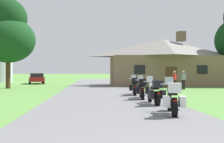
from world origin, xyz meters
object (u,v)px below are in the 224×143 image
object	(u,v)px
bystander_red_shirt_beside_signpost	(174,79)
motorcycle_green_nearest_to_camera	(173,99)
tree_left_near	(8,34)
motorcycle_orange_third_in_row	(142,89)
bystander_gray_shirt_near_lodge	(183,79)
parked_red_suv_far_left	(36,78)
motorcycle_white_second_in_row	(155,92)
motorcycle_red_farthest_in_row	(135,86)

from	to	relation	value
bystander_red_shirt_beside_signpost	motorcycle_green_nearest_to_camera	bearing A→B (deg)	23.27
bystander_red_shirt_beside_signpost	tree_left_near	xyz separation A→B (m)	(-14.86, 3.92, 4.26)
motorcycle_orange_third_in_row	bystander_gray_shirt_near_lodge	world-z (taller)	bystander_gray_shirt_near_lodge
tree_left_near	parked_red_suv_far_left	size ratio (longest dim) A/B	1.74
motorcycle_white_second_in_row	parked_red_suv_far_left	distance (m)	27.01
motorcycle_green_nearest_to_camera	motorcycle_white_second_in_row	bearing A→B (deg)	97.95
motorcycle_red_farthest_in_row	bystander_red_shirt_beside_signpost	xyz separation A→B (m)	(4.21, 5.17, 0.32)
motorcycle_orange_third_in_row	tree_left_near	size ratio (longest dim) A/B	0.24
motorcycle_white_second_in_row	motorcycle_orange_third_in_row	bearing A→B (deg)	91.15
motorcycle_green_nearest_to_camera	tree_left_near	size ratio (longest dim) A/B	0.24
parked_red_suv_far_left	tree_left_near	bearing A→B (deg)	-106.41
motorcycle_green_nearest_to_camera	motorcycle_red_farthest_in_row	bearing A→B (deg)	99.50
motorcycle_white_second_in_row	bystander_gray_shirt_near_lodge	xyz separation A→B (m)	(5.27, 11.65, 0.32)
motorcycle_white_second_in_row	parked_red_suv_far_left	xyz separation A→B (m)	(-10.12, 25.04, 0.17)
motorcycle_orange_third_in_row	bystander_red_shirt_beside_signpost	bearing A→B (deg)	67.65
motorcycle_orange_third_in_row	tree_left_near	bearing A→B (deg)	138.10
bystander_gray_shirt_near_lodge	bystander_red_shirt_beside_signpost	distance (m)	1.58
motorcycle_green_nearest_to_camera	bystander_gray_shirt_near_lodge	size ratio (longest dim) A/B	1.25
motorcycle_orange_third_in_row	motorcycle_green_nearest_to_camera	bearing A→B (deg)	-83.93
motorcycle_green_nearest_to_camera	motorcycle_orange_third_in_row	size ratio (longest dim) A/B	1.00
motorcycle_red_farthest_in_row	motorcycle_green_nearest_to_camera	bearing A→B (deg)	-84.61
tree_left_near	parked_red_suv_far_left	world-z (taller)	tree_left_near
motorcycle_orange_third_in_row	tree_left_near	distance (m)	16.51
motorcycle_red_farthest_in_row	bystander_gray_shirt_near_lodge	world-z (taller)	bystander_gray_shirt_near_lodge
bystander_gray_shirt_near_lodge	motorcycle_white_second_in_row	bearing A→B (deg)	-124.71
motorcycle_green_nearest_to_camera	motorcycle_white_second_in_row	world-z (taller)	same
motorcycle_white_second_in_row	motorcycle_orange_third_in_row	world-z (taller)	same
motorcycle_orange_third_in_row	tree_left_near	world-z (taller)	tree_left_near
motorcycle_white_second_in_row	parked_red_suv_far_left	world-z (taller)	parked_red_suv_far_left
motorcycle_orange_third_in_row	parked_red_suv_far_left	world-z (taller)	parked_red_suv_far_left
motorcycle_orange_third_in_row	motorcycle_white_second_in_row	bearing A→B (deg)	-82.08
motorcycle_red_farthest_in_row	bystander_red_shirt_beside_signpost	size ratio (longest dim) A/B	1.25
motorcycle_green_nearest_to_camera	bystander_gray_shirt_near_lodge	xyz separation A→B (m)	(5.35, 14.73, 0.32)
motorcycle_white_second_in_row	bystander_gray_shirt_near_lodge	size ratio (longest dim) A/B	1.25
motorcycle_red_farthest_in_row	bystander_red_shirt_beside_signpost	bearing A→B (deg)	56.16
bystander_gray_shirt_near_lodge	bystander_red_shirt_beside_signpost	size ratio (longest dim) A/B	1.00
bystander_red_shirt_beside_signpost	tree_left_near	bearing A→B (deg)	-64.37
motorcycle_red_farthest_in_row	motorcycle_orange_third_in_row	bearing A→B (deg)	-84.76
tree_left_near	parked_red_suv_far_left	distance (m)	11.47
motorcycle_orange_third_in_row	motorcycle_red_farthest_in_row	world-z (taller)	same
motorcycle_orange_third_in_row	bystander_red_shirt_beside_signpost	xyz separation A→B (m)	(4.22, 7.84, 0.32)
tree_left_near	parked_red_suv_far_left	xyz separation A→B (m)	(0.62, 10.57, -4.41)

